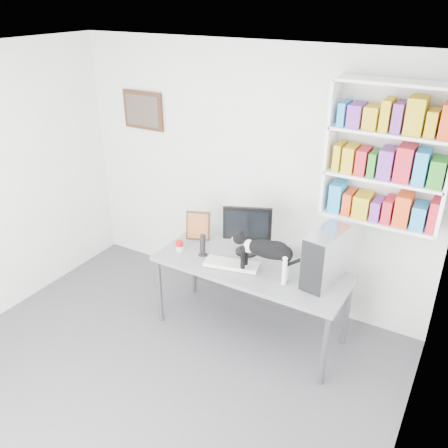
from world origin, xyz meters
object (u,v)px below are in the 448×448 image
at_px(leaning_print, 198,225).
at_px(cat, 267,259).
at_px(bookshelf, 388,156).
at_px(keyboard, 232,264).
at_px(monitor, 247,230).
at_px(desk, 250,299).
at_px(speaker, 203,245).
at_px(soup_can, 180,246).
at_px(pc_tower, 326,257).

height_order(leaning_print, cat, cat).
bearing_deg(bookshelf, keyboard, -149.68).
xyz_separation_m(monitor, cat, (0.36, -0.32, -0.05)).
height_order(desk, cat, cat).
bearing_deg(speaker, leaning_print, 115.69).
xyz_separation_m(leaning_print, cat, (0.93, -0.33, 0.04)).
xyz_separation_m(speaker, soup_can, (-0.24, -0.05, -0.06)).
distance_m(keyboard, leaning_print, 0.66).
distance_m(monitor, cat, 0.48).
height_order(soup_can, cat, cat).
xyz_separation_m(desk, pc_tower, (0.68, 0.08, 0.63)).
xyz_separation_m(desk, leaning_print, (-0.72, 0.21, 0.54)).
relative_size(pc_tower, leaning_print, 1.59).
bearing_deg(speaker, pc_tower, -7.67).
bearing_deg(soup_can, speaker, 11.02).
xyz_separation_m(bookshelf, leaning_print, (-1.70, -0.35, -0.92)).
distance_m(monitor, keyboard, 0.38).
xyz_separation_m(monitor, soup_can, (-0.59, -0.30, -0.20)).
bearing_deg(pc_tower, leaning_print, -176.33).
relative_size(bookshelf, pc_tower, 2.51).
bearing_deg(monitor, pc_tower, -31.55).
bearing_deg(cat, desk, 145.75).
xyz_separation_m(bookshelf, desk, (-0.97, -0.56, -1.46)).
bearing_deg(monitor, cat, -64.95).
height_order(monitor, pc_tower, monitor).
bearing_deg(pc_tower, bookshelf, 67.05).
bearing_deg(speaker, keyboard, -21.50).
bearing_deg(monitor, speaker, -167.14).
relative_size(bookshelf, speaker, 5.50).
distance_m(desk, pc_tower, 0.93).
distance_m(leaning_print, soup_can, 0.33).
relative_size(keyboard, pc_tower, 1.03).
bearing_deg(desk, leaning_print, 164.37).
bearing_deg(pc_tower, monitor, -179.26).
distance_m(soup_can, cat, 0.96).
bearing_deg(speaker, cat, -19.34).
relative_size(pc_tower, speaker, 2.19).
bearing_deg(cat, soup_can, 173.87).
height_order(monitor, speaker, monitor).
height_order(speaker, leaning_print, leaning_print).
height_order(desk, speaker, speaker).
bearing_deg(soup_can, cat, -0.89).
xyz_separation_m(pc_tower, cat, (-0.47, -0.20, -0.05)).
bearing_deg(desk, soup_can, -171.58).
relative_size(monitor, speaker, 2.21).
bearing_deg(pc_tower, soup_can, -163.68).
relative_size(pc_tower, cat, 0.77).
bearing_deg(leaning_print, monitor, -23.04).
xyz_separation_m(pc_tower, soup_can, (-1.42, -0.18, -0.19)).
relative_size(speaker, cat, 0.35).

